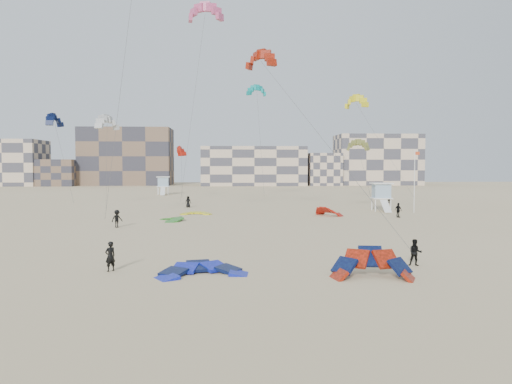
{
  "coord_description": "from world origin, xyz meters",
  "views": [
    {
      "loc": [
        3.14,
        -26.55,
        6.07
      ],
      "look_at": [
        4.75,
        6.0,
        4.36
      ],
      "focal_mm": 35.0,
      "sensor_mm": 36.0,
      "label": 1
    }
  ],
  "objects_px": {
    "kite_ground_blue": "(202,275)",
    "kitesurfer_main": "(110,256)",
    "kite_ground_orange": "(372,278)",
    "lifeguard_tower_near": "(381,197)"
  },
  "relations": [
    {
      "from": "kite_ground_orange",
      "to": "lifeguard_tower_near",
      "type": "height_order",
      "value": "lifeguard_tower_near"
    },
    {
      "from": "kite_ground_blue",
      "to": "kitesurfer_main",
      "type": "height_order",
      "value": "kitesurfer_main"
    },
    {
      "from": "kite_ground_blue",
      "to": "kitesurfer_main",
      "type": "xyz_separation_m",
      "value": [
        -5.33,
        1.14,
        0.87
      ]
    },
    {
      "from": "lifeguard_tower_near",
      "to": "kite_ground_orange",
      "type": "bearing_deg",
      "value": -104.62
    },
    {
      "from": "kite_ground_orange",
      "to": "kitesurfer_main",
      "type": "height_order",
      "value": "kite_ground_orange"
    },
    {
      "from": "kite_ground_blue",
      "to": "kitesurfer_main",
      "type": "relative_size",
      "value": 2.73
    },
    {
      "from": "kite_ground_blue",
      "to": "kitesurfer_main",
      "type": "distance_m",
      "value": 5.52
    },
    {
      "from": "kitesurfer_main",
      "to": "lifeguard_tower_near",
      "type": "bearing_deg",
      "value": -168.48
    },
    {
      "from": "kite_ground_orange",
      "to": "kitesurfer_main",
      "type": "xyz_separation_m",
      "value": [
        -14.61,
        2.46,
        0.87
      ]
    },
    {
      "from": "kite_ground_blue",
      "to": "lifeguard_tower_near",
      "type": "relative_size",
      "value": 0.9
    }
  ]
}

